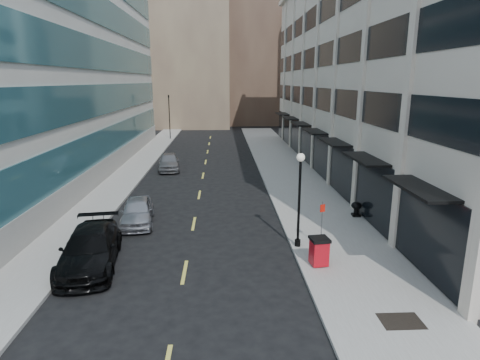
{
  "coord_description": "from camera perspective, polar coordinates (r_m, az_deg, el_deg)",
  "views": [
    {
      "loc": [
        1.67,
        -7.82,
        7.98
      ],
      "look_at": [
        2.6,
        12.61,
        2.9
      ],
      "focal_mm": 30.0,
      "sensor_mm": 36.0,
      "label": 1
    }
  ],
  "objects": [
    {
      "name": "sidewalk_right",
      "position": [
        29.51,
        8.9,
        -1.76
      ],
      "size": [
        5.0,
        80.0,
        0.15
      ],
      "primitive_type": "cube",
      "color": "gray",
      "rests_on": "ground"
    },
    {
      "name": "sidewalk_left",
      "position": [
        30.05,
        -18.29,
        -2.02
      ],
      "size": [
        3.0,
        80.0,
        0.15
      ],
      "primitive_type": "cube",
      "color": "gray",
      "rests_on": "ground"
    },
    {
      "name": "building_right",
      "position": [
        38.03,
        21.79,
        14.52
      ],
      "size": [
        15.3,
        46.5,
        18.25
      ],
      "color": "beige",
      "rests_on": "ground"
    },
    {
      "name": "building_left",
      "position": [
        39.08,
        -30.55,
        15.04
      ],
      "size": [
        16.14,
        46.0,
        20.0
      ],
      "color": "silver",
      "rests_on": "ground"
    },
    {
      "name": "skyline_tan_near",
      "position": [
        76.27,
        -7.23,
        18.37
      ],
      "size": [
        14.0,
        18.0,
        28.0
      ],
      "primitive_type": "cube",
      "color": "#8D7B5C",
      "rests_on": "ground"
    },
    {
      "name": "skyline_brown",
      "position": [
        80.58,
        2.04,
        20.37
      ],
      "size": [
        12.0,
        16.0,
        34.0
      ],
      "primitive_type": "cube",
      "color": "brown",
      "rests_on": "ground"
    },
    {
      "name": "skyline_tan_far",
      "position": [
        87.29,
        -13.45,
        15.57
      ],
      "size": [
        12.0,
        14.0,
        22.0
      ],
      "primitive_type": "cube",
      "color": "#8D7B5C",
      "rests_on": "ground"
    },
    {
      "name": "skyline_stone",
      "position": [
        75.63,
        10.23,
        15.27
      ],
      "size": [
        10.0,
        14.0,
        20.0
      ],
      "primitive_type": "cube",
      "color": "beige",
      "rests_on": "ground"
    },
    {
      "name": "grate_far",
      "position": [
        15.22,
        21.92,
        -18.11
      ],
      "size": [
        1.4,
        1.0,
        0.01
      ],
      "primitive_type": "cube",
      "color": "black",
      "rests_on": "sidewalk_right"
    },
    {
      "name": "road_centerline",
      "position": [
        26.12,
        -6.15,
        -3.91
      ],
      "size": [
        0.15,
        68.2,
        0.01
      ],
      "color": "#D8CC4C",
      "rests_on": "ground"
    },
    {
      "name": "traffic_signal",
      "position": [
        56.33,
        -10.12,
        11.44
      ],
      "size": [
        0.66,
        0.66,
        6.98
      ],
      "color": "black",
      "rests_on": "ground"
    },
    {
      "name": "car_black_pickup",
      "position": [
        19.0,
        -20.53,
        -9.12
      ],
      "size": [
        3.06,
        5.93,
        1.65
      ],
      "primitive_type": "imported",
      "rotation": [
        0.0,
        0.0,
        0.14
      ],
      "color": "black",
      "rests_on": "ground"
    },
    {
      "name": "car_silver_sedan",
      "position": [
        23.65,
        -14.39,
        -4.31
      ],
      "size": [
        2.34,
        4.58,
        1.49
      ],
      "primitive_type": "imported",
      "rotation": [
        0.0,
        0.0,
        0.13
      ],
      "color": "gray",
      "rests_on": "ground"
    },
    {
      "name": "car_grey_sedan",
      "position": [
        37.23,
        -10.08,
        2.59
      ],
      "size": [
        2.43,
        4.83,
        1.58
      ],
      "primitive_type": "imported",
      "rotation": [
        0.0,
        0.0,
        0.13
      ],
      "color": "slate",
      "rests_on": "ground"
    },
    {
      "name": "trash_bin",
      "position": [
        17.95,
        11.18,
        -9.8
      ],
      "size": [
        0.88,
        0.93,
        1.27
      ],
      "rotation": [
        0.0,
        0.0,
        0.14
      ],
      "color": "#B60C17",
      "rests_on": "sidewalk_right"
    },
    {
      "name": "lamppost",
      "position": [
        19.1,
        8.46,
        -1.62
      ],
      "size": [
        0.39,
        0.39,
        4.69
      ],
      "color": "black",
      "rests_on": "sidewalk_right"
    },
    {
      "name": "sign_post",
      "position": [
        19.57,
        11.59,
        -5.26
      ],
      "size": [
        0.26,
        0.13,
        2.3
      ],
      "rotation": [
        0.0,
        0.0,
        0.41
      ],
      "color": "slate",
      "rests_on": "sidewalk_right"
    },
    {
      "name": "urn_planter",
      "position": [
        24.77,
        16.24,
        -3.77
      ],
      "size": [
        0.63,
        0.63,
        0.87
      ],
      "rotation": [
        0.0,
        0.0,
        -0.05
      ],
      "color": "black",
      "rests_on": "sidewalk_right"
    }
  ]
}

